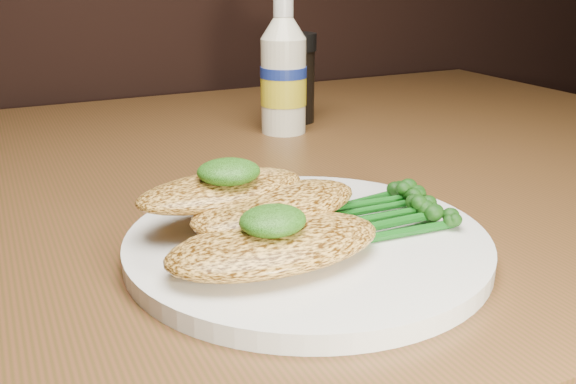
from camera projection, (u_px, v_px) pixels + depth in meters
name	position (u px, v px, depth m)	size (l,w,h in m)	color
plate	(307.00, 243.00, 0.45)	(0.26, 0.26, 0.01)	white
chicken_front	(275.00, 244.00, 0.41)	(0.15, 0.08, 0.02)	#E9AB4A
chicken_mid	(276.00, 206.00, 0.45)	(0.14, 0.07, 0.02)	#E9AB4A
chicken_back	(222.00, 190.00, 0.46)	(0.13, 0.07, 0.02)	#E9AB4A
pesto_front	(273.00, 220.00, 0.40)	(0.04, 0.04, 0.02)	black
pesto_back	(229.00, 172.00, 0.45)	(0.05, 0.04, 0.02)	black
broccolini_bundle	(370.00, 211.00, 0.47)	(0.13, 0.10, 0.02)	#115014
mayo_bottle	(283.00, 68.00, 0.75)	(0.06, 0.06, 0.16)	beige
pepper_grinder	(298.00, 78.00, 0.81)	(0.05, 0.05, 0.11)	black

